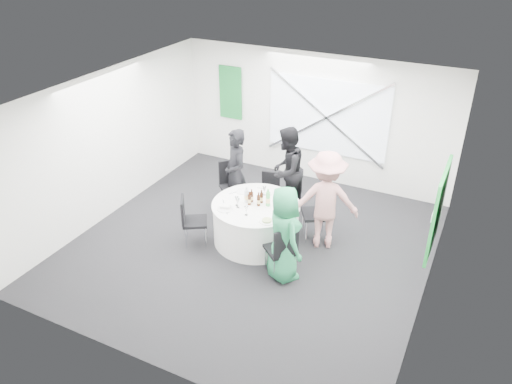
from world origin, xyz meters
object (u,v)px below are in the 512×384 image
at_px(chair_front_right, 283,248).
at_px(chair_back_right, 321,209).
at_px(chair_back_left, 232,182).
at_px(green_water_bottle, 268,199).
at_px(chair_back, 270,190).
at_px(clear_water_bottle, 247,196).
at_px(chair_front_left, 190,217).
at_px(person_man_back, 286,171).
at_px(person_man_back_left, 236,173).
at_px(banquet_table, 256,222).
at_px(person_woman_pink, 325,200).
at_px(person_woman_green, 284,234).

bearing_deg(chair_front_right, chair_back_right, -145.05).
height_order(chair_back_left, green_water_bottle, green_water_bottle).
relative_size(chair_back, green_water_bottle, 2.56).
bearing_deg(chair_back_right, clear_water_bottle, -94.11).
xyz_separation_m(chair_front_left, person_man_back, (1.05, 1.83, 0.33)).
bearing_deg(chair_back, chair_front_left, -127.59).
height_order(chair_back_left, chair_front_right, chair_back_left).
xyz_separation_m(chair_back_left, person_man_back_left, (0.17, -0.14, 0.28)).
height_order(chair_back, chair_back_left, chair_back_left).
height_order(banquet_table, person_man_back_left, person_man_back_left).
xyz_separation_m(chair_front_left, clear_water_bottle, (0.81, 0.60, 0.33)).
bearing_deg(chair_front_right, person_woman_pink, -151.60).
bearing_deg(chair_back, person_man_back, 28.39).
height_order(chair_front_right, person_woman_green, person_woman_green).
relative_size(chair_back, chair_front_left, 0.90).
relative_size(person_man_back_left, clear_water_bottle, 6.05).
distance_m(person_man_back_left, person_woman_pink, 1.91).
xyz_separation_m(chair_back, chair_front_right, (1.05, -1.77, 0.08)).
bearing_deg(green_water_bottle, person_man_back_left, 146.83).
distance_m(chair_front_left, person_man_back, 2.14).
relative_size(chair_front_left, clear_water_bottle, 3.19).
bearing_deg(chair_back_right, chair_back, -139.83).
distance_m(banquet_table, person_man_back, 1.33).
xyz_separation_m(banquet_table, chair_front_right, (0.84, -0.75, 0.19)).
bearing_deg(green_water_bottle, person_woman_green, -50.32).
relative_size(chair_front_left, person_man_back_left, 0.53).
distance_m(chair_back_left, chair_front_left, 1.43).
relative_size(person_woman_pink, green_water_bottle, 5.55).
relative_size(chair_front_left, person_man_back, 0.53).
bearing_deg(clear_water_bottle, person_woman_pink, 17.94).
bearing_deg(chair_back, chair_back_right, -30.54).
bearing_deg(person_woman_green, person_man_back_left, -0.52).
bearing_deg(person_man_back_left, person_woman_pink, 33.78).
bearing_deg(chair_back_right, chair_front_right, -37.60).
bearing_deg(chair_back_right, chair_front_left, -89.91).
xyz_separation_m(chair_back, chair_front_left, (-0.79, -1.62, 0.06)).
xyz_separation_m(chair_front_left, person_man_back_left, (0.23, 1.28, 0.34)).
relative_size(person_woman_green, clear_water_bottle, 5.58).
xyz_separation_m(chair_back_right, chair_front_left, (-2.00, -1.20, -0.07)).
xyz_separation_m(chair_front_right, clear_water_bottle, (-1.03, 0.75, 0.31)).
distance_m(chair_back, chair_back_right, 1.29).
xyz_separation_m(chair_back_left, clear_water_bottle, (0.75, -0.82, 0.28)).
bearing_deg(green_water_bottle, chair_front_left, -151.97).
distance_m(banquet_table, chair_back, 1.04).
xyz_separation_m(chair_back_left, person_woman_pink, (2.06, -0.40, 0.31)).
bearing_deg(person_man_back, green_water_bottle, 10.00).
height_order(person_man_back, green_water_bottle, person_man_back).
xyz_separation_m(chair_front_left, green_water_bottle, (1.21, 0.64, 0.35)).
bearing_deg(person_woman_green, chair_back, -18.31).
xyz_separation_m(banquet_table, chair_front_left, (-1.00, -0.60, 0.16)).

